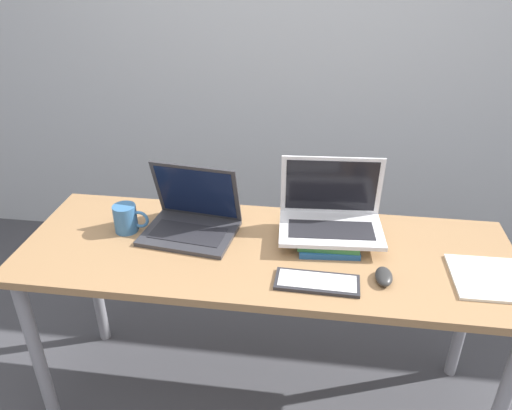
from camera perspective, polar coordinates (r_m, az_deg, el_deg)
name	(u,v)px	position (r m, az deg, el deg)	size (l,w,h in m)	color
wall_back	(296,25)	(2.83, 4.57, 19.85)	(8.00, 0.05, 2.70)	silver
desk	(266,268)	(1.87, 1.10, -7.21)	(1.79, 0.63, 0.78)	#9E754C
laptop_left	(192,219)	(1.91, -7.34, -1.61)	(0.37, 0.30, 0.26)	#333338
book_stack	(328,237)	(1.87, 8.19, -3.69)	(0.23, 0.26, 0.04)	#235693
laptop_on_books	(331,215)	(1.86, 8.56, -1.10)	(0.39, 0.27, 0.26)	silver
wireless_keyboard	(317,282)	(1.66, 6.99, -8.75)	(0.28, 0.12, 0.01)	#28282D
mouse	(384,276)	(1.71, 14.40, -7.91)	(0.06, 0.10, 0.03)	#2D2D2D
notepad	(489,278)	(1.84, 25.04, -7.60)	(0.24, 0.25, 0.01)	silver
mug	(126,218)	(1.96, -14.59, -1.50)	(0.14, 0.09, 0.11)	teal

